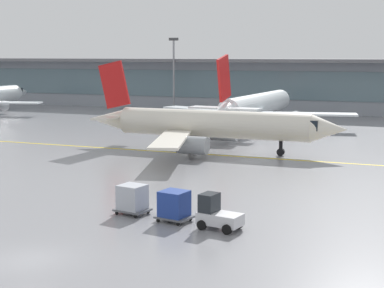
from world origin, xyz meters
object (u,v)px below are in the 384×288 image
Objects in this scene: gate_airplane_1 at (256,106)px; cargo_dolly_trailing at (132,198)px; apron_light_mast_1 at (174,71)px; taxiing_regional_jet at (210,125)px; baggage_tug at (217,214)px; cargo_dolly_lead at (174,205)px.

gate_airplane_1 is 13.35× the size of cargo_dolly_trailing.
cargo_dolly_trailing is 0.18× the size of apron_light_mast_1.
taxiing_regional_jet is (1.32, -23.09, -0.21)m from gate_airplane_1.
apron_light_mast_1 is (-32.51, 68.77, 6.50)m from baggage_tug.
cargo_dolly_lead is at bearing 0.00° from cargo_dolly_trailing.
apron_light_mast_1 is at bearing 125.56° from baggage_tug.
taxiing_regional_jet is 12.43× the size of cargo_dolly_trailing.
cargo_dolly_lead is at bearing -66.62° from apron_light_mast_1.
taxiing_regional_jet is 2.18× the size of apron_light_mast_1.
cargo_dolly_lead is 1.00× the size of cargo_dolly_trailing.
baggage_tug reaches higher than cargo_dolly_lead.
cargo_dolly_trailing is at bearing -68.77° from apron_light_mast_1.
taxiing_regional_jet is 26.34m from cargo_dolly_trailing.
apron_light_mast_1 is (-26.27, 67.65, 6.34)m from cargo_dolly_trailing.
taxiing_regional_jet is at bearing 115.53° from cargo_dolly_lead.
gate_airplane_1 is 49.39m from cargo_dolly_trailing.
baggage_tug reaches higher than cargo_dolly_trailing.
cargo_dolly_lead is 74.60m from apron_light_mast_1.
taxiing_regional_jet is at bearing -61.90° from apron_light_mast_1.
gate_airplane_1 is 23.13m from taxiing_regional_jet.
cargo_dolly_lead is 0.18× the size of apron_light_mast_1.
taxiing_regional_jet is 10.41× the size of baggage_tug.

